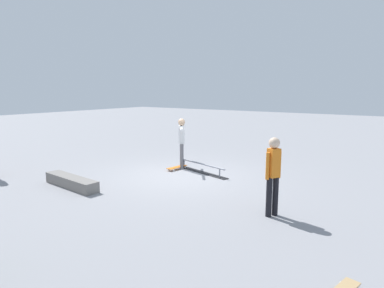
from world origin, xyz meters
The scene contains 6 objects.
ground_plane centered at (0.00, 0.00, 0.00)m, with size 60.00×60.00×0.00m, color gray.
grind_rail centered at (-0.24, -0.74, 0.13)m, with size 2.31×0.83×0.31m.
skate_ledge centered at (1.77, 2.70, 0.15)m, with size 2.05×0.41×0.30m, color gray.
skater_main centered at (0.58, -0.80, 0.99)m, with size 0.87×1.16×1.71m.
skateboard_main centered at (0.63, -0.60, 0.07)m, with size 0.34×0.82×0.09m.
bystander_orange_shirt centered at (-3.54, 1.53, 0.96)m, with size 0.28×0.37×1.69m.
Camera 1 is at (-5.97, 7.98, 2.66)m, focal length 30.80 mm.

